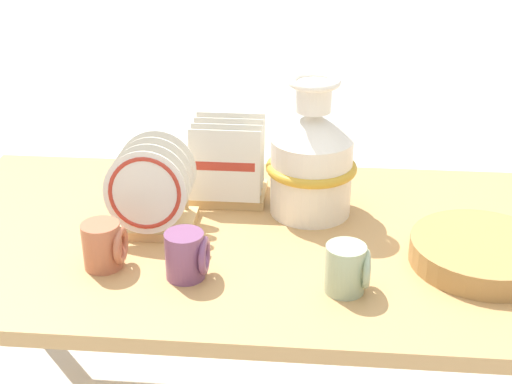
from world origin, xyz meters
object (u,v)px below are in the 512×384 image
ceramic_vase (312,159)px  dish_rack_square_plates (228,172)px  mug_terracotta_glaze (104,245)px  mug_plum_glaze (187,255)px  dish_rack_round_plates (151,197)px  wicker_charger_stack (482,252)px  mug_sage_glaze (348,269)px

ceramic_vase → dish_rack_square_plates: 0.23m
mug_terracotta_glaze → mug_plum_glaze: bearing=-7.7°
dish_rack_round_plates → dish_rack_square_plates: 0.25m
wicker_charger_stack → mug_sage_glaze: 0.32m
ceramic_vase → dish_rack_square_plates: size_ratio=1.69×
ceramic_vase → mug_plum_glaze: 0.42m
mug_plum_glaze → mug_sage_glaze: size_ratio=1.00×
dish_rack_round_plates → mug_terracotta_glaze: size_ratio=2.09×
dish_rack_square_plates → mug_sage_glaze: 0.51m
wicker_charger_stack → mug_sage_glaze: (-0.29, -0.13, 0.02)m
mug_sage_glaze → ceramic_vase: bearing=103.2°
ceramic_vase → mug_plum_glaze: ceramic_vase is taller
ceramic_vase → mug_terracotta_glaze: (-0.43, -0.30, -0.09)m
dish_rack_round_plates → dish_rack_square_plates: dish_rack_round_plates is taller
dish_rack_round_plates → mug_sage_glaze: dish_rack_round_plates is taller
ceramic_vase → dish_rack_round_plates: bearing=-161.3°
dish_rack_square_plates → mug_terracotta_glaze: (-0.22, -0.37, -0.02)m
mug_plum_glaze → mug_sage_glaze: (0.33, -0.02, 0.00)m
mug_sage_glaze → mug_terracotta_glaze: same height
wicker_charger_stack → dish_rack_round_plates: bearing=173.0°
dish_rack_round_plates → mug_plum_glaze: size_ratio=2.09×
ceramic_vase → mug_plum_glaze: (-0.25, -0.33, -0.09)m
dish_rack_round_plates → dish_rack_square_plates: bearing=50.4°
dish_rack_square_plates → mug_plum_glaze: (-0.04, -0.39, -0.02)m
mug_terracotta_glaze → ceramic_vase: bearing=34.8°
ceramic_vase → mug_terracotta_glaze: size_ratio=3.32×
mug_plum_glaze → mug_terracotta_glaze: 0.19m
ceramic_vase → mug_sage_glaze: (0.08, -0.35, -0.09)m
wicker_charger_stack → dish_rack_square_plates: bearing=154.6°
dish_rack_round_plates → mug_sage_glaze: 0.51m
dish_rack_square_plates → mug_plum_glaze: size_ratio=1.97×
dish_rack_round_plates → mug_sage_glaze: bearing=-26.5°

